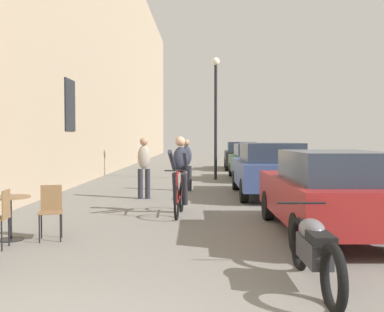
{
  "coord_description": "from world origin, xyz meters",
  "views": [
    {
      "loc": [
        1.19,
        -3.01,
        1.67
      ],
      "look_at": [
        0.72,
        17.38,
        0.87
      ],
      "focal_mm": 42.65,
      "sensor_mm": 36.0,
      "label": 1
    }
  ],
  "objects_px": {
    "cyclist_on_bicycle": "(180,177)",
    "street_lamp": "(216,102)",
    "parked_car_third": "(253,161)",
    "parked_motorcycle": "(314,250)",
    "parked_car_nearest": "(328,191)",
    "parked_car_fourth": "(241,155)",
    "cafe_chair_mid_toward_street": "(51,208)",
    "pedestrian_mid": "(186,162)",
    "cafe_table_mid": "(10,208)",
    "pedestrian_near": "(144,164)",
    "parked_car_second": "(268,169)"
  },
  "relations": [
    {
      "from": "street_lamp",
      "to": "parked_motorcycle",
      "type": "distance_m",
      "value": 13.55
    },
    {
      "from": "pedestrian_mid",
      "to": "parked_car_nearest",
      "type": "relative_size",
      "value": 0.4
    },
    {
      "from": "cafe_chair_mid_toward_street",
      "to": "parked_car_nearest",
      "type": "bearing_deg",
      "value": 5.19
    },
    {
      "from": "cyclist_on_bicycle",
      "to": "street_lamp",
      "type": "height_order",
      "value": "street_lamp"
    },
    {
      "from": "pedestrian_near",
      "to": "street_lamp",
      "type": "height_order",
      "value": "street_lamp"
    },
    {
      "from": "parked_car_fourth",
      "to": "parked_motorcycle",
      "type": "relative_size",
      "value": 1.95
    },
    {
      "from": "pedestrian_near",
      "to": "parked_car_fourth",
      "type": "xyz_separation_m",
      "value": [
        3.68,
        11.92,
        -0.19
      ]
    },
    {
      "from": "street_lamp",
      "to": "parked_car_fourth",
      "type": "height_order",
      "value": "street_lamp"
    },
    {
      "from": "cafe_chair_mid_toward_street",
      "to": "parked_motorcycle",
      "type": "height_order",
      "value": "cafe_chair_mid_toward_street"
    },
    {
      "from": "cafe_table_mid",
      "to": "parked_car_second",
      "type": "distance_m",
      "value": 7.64
    },
    {
      "from": "parked_car_second",
      "to": "pedestrian_near",
      "type": "bearing_deg",
      "value": -170.45
    },
    {
      "from": "cafe_chair_mid_toward_street",
      "to": "street_lamp",
      "type": "xyz_separation_m",
      "value": [
        3.03,
        10.98,
        2.59
      ]
    },
    {
      "from": "cyclist_on_bicycle",
      "to": "parked_motorcycle",
      "type": "distance_m",
      "value": 5.14
    },
    {
      "from": "pedestrian_near",
      "to": "parked_motorcycle",
      "type": "relative_size",
      "value": 0.78
    },
    {
      "from": "cyclist_on_bicycle",
      "to": "parked_car_third",
      "type": "xyz_separation_m",
      "value": [
        2.52,
        8.5,
        -0.06
      ]
    },
    {
      "from": "parked_car_third",
      "to": "pedestrian_near",
      "type": "bearing_deg",
      "value": -121.43
    },
    {
      "from": "cyclist_on_bicycle",
      "to": "pedestrian_mid",
      "type": "relative_size",
      "value": 1.07
    },
    {
      "from": "cafe_table_mid",
      "to": "pedestrian_near",
      "type": "relative_size",
      "value": 0.43
    },
    {
      "from": "parked_car_third",
      "to": "parked_motorcycle",
      "type": "xyz_separation_m",
      "value": [
        -0.76,
        -13.31,
        -0.34
      ]
    },
    {
      "from": "pedestrian_mid",
      "to": "parked_motorcycle",
      "type": "bearing_deg",
      "value": -79.1
    },
    {
      "from": "cafe_chair_mid_toward_street",
      "to": "cafe_table_mid",
      "type": "bearing_deg",
      "value": -173.49
    },
    {
      "from": "parked_car_nearest",
      "to": "parked_car_fourth",
      "type": "xyz_separation_m",
      "value": [
        -0.08,
        16.57,
        0.01
      ]
    },
    {
      "from": "cafe_table_mid",
      "to": "parked_car_fourth",
      "type": "height_order",
      "value": "parked_car_fourth"
    },
    {
      "from": "cyclist_on_bicycle",
      "to": "parked_motorcycle",
      "type": "bearing_deg",
      "value": -69.86
    },
    {
      "from": "cyclist_on_bicycle",
      "to": "parked_car_third",
      "type": "distance_m",
      "value": 8.86
    },
    {
      "from": "cafe_chair_mid_toward_street",
      "to": "parked_car_nearest",
      "type": "relative_size",
      "value": 0.22
    },
    {
      "from": "parked_car_nearest",
      "to": "cyclist_on_bicycle",
      "type": "bearing_deg",
      "value": 141.44
    },
    {
      "from": "parked_car_fourth",
      "to": "street_lamp",
      "type": "bearing_deg",
      "value": -104.31
    },
    {
      "from": "pedestrian_mid",
      "to": "parked_car_fourth",
      "type": "xyz_separation_m",
      "value": [
        2.58,
        10.04,
        -0.16
      ]
    },
    {
      "from": "parked_car_third",
      "to": "parked_car_fourth",
      "type": "relative_size",
      "value": 0.97
    },
    {
      "from": "cafe_table_mid",
      "to": "parked_car_nearest",
      "type": "height_order",
      "value": "parked_car_nearest"
    },
    {
      "from": "cafe_table_mid",
      "to": "pedestrian_mid",
      "type": "distance_m",
      "value": 7.51
    },
    {
      "from": "cafe_chair_mid_toward_street",
      "to": "parked_car_third",
      "type": "height_order",
      "value": "parked_car_third"
    },
    {
      "from": "pedestrian_near",
      "to": "parked_car_second",
      "type": "height_order",
      "value": "pedestrian_near"
    },
    {
      "from": "cafe_chair_mid_toward_street",
      "to": "pedestrian_near",
      "type": "bearing_deg",
      "value": 80.1
    },
    {
      "from": "cyclist_on_bicycle",
      "to": "parked_car_fourth",
      "type": "relative_size",
      "value": 0.42
    },
    {
      "from": "pedestrian_mid",
      "to": "parked_car_third",
      "type": "height_order",
      "value": "pedestrian_mid"
    },
    {
      "from": "cafe_chair_mid_toward_street",
      "to": "parked_motorcycle",
      "type": "distance_m",
      "value": 4.4
    },
    {
      "from": "cafe_table_mid",
      "to": "parked_car_nearest",
      "type": "xyz_separation_m",
      "value": [
        5.29,
        0.5,
        0.24
      ]
    },
    {
      "from": "pedestrian_near",
      "to": "parked_car_nearest",
      "type": "distance_m",
      "value": 5.98
    },
    {
      "from": "cyclist_on_bicycle",
      "to": "street_lamp",
      "type": "relative_size",
      "value": 0.36
    },
    {
      "from": "cafe_table_mid",
      "to": "cafe_chair_mid_toward_street",
      "type": "height_order",
      "value": "cafe_chair_mid_toward_street"
    },
    {
      "from": "cafe_table_mid",
      "to": "parked_car_third",
      "type": "distance_m",
      "value": 12.25
    },
    {
      "from": "cyclist_on_bicycle",
      "to": "parked_car_third",
      "type": "relative_size",
      "value": 0.43
    },
    {
      "from": "cyclist_on_bicycle",
      "to": "parked_car_third",
      "type": "bearing_deg",
      "value": 73.46
    },
    {
      "from": "pedestrian_near",
      "to": "cafe_table_mid",
      "type": "bearing_deg",
      "value": -106.58
    },
    {
      "from": "parked_motorcycle",
      "to": "parked_car_nearest",
      "type": "bearing_deg",
      "value": 71.94
    },
    {
      "from": "cafe_chair_mid_toward_street",
      "to": "parked_car_fourth",
      "type": "height_order",
      "value": "parked_car_fourth"
    },
    {
      "from": "pedestrian_near",
      "to": "street_lamp",
      "type": "xyz_separation_m",
      "value": [
        2.14,
        5.9,
        2.16
      ]
    },
    {
      "from": "cafe_chair_mid_toward_street",
      "to": "parked_car_fourth",
      "type": "bearing_deg",
      "value": 74.97
    }
  ]
}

